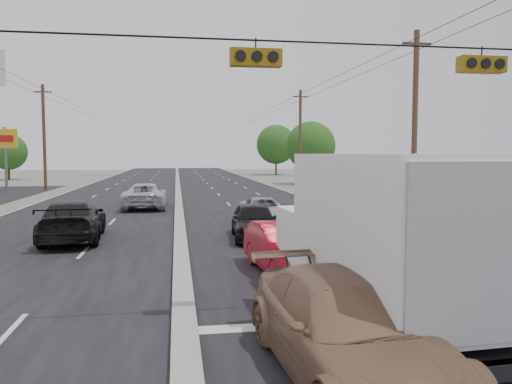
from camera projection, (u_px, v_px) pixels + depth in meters
ground at (184, 324)px, 10.29m from camera, size 200.00×200.00×0.00m
road_surface at (178, 197)px, 39.83m from camera, size 20.00×160.00×0.02m
center_median at (178, 196)px, 39.82m from camera, size 0.50×160.00×0.20m
utility_pole_left_c at (44, 137)px, 47.31m from camera, size 1.60×0.30×10.00m
utility_pole_right_b at (415, 123)px, 26.63m from camera, size 1.60×0.30×10.00m
utility_pole_right_c at (300, 138)px, 51.24m from camera, size 1.60×0.30×10.00m
traffic_signals at (251, 56)px, 10.09m from camera, size 25.00×0.30×0.54m
pole_sign_far at (5, 144)px, 46.82m from camera, size 2.20×0.25×6.00m
tree_left_far at (8, 152)px, 65.62m from camera, size 4.80×4.80×6.12m
tree_right_mid at (311, 146)px, 56.62m from camera, size 5.60×5.60×7.14m
tree_right_far at (276, 144)px, 81.34m from camera, size 6.40×6.40×8.16m
box_truck at (379, 239)px, 10.01m from camera, size 2.78×7.03×3.51m
tan_sedan at (347, 329)px, 7.75m from camera, size 2.60×5.56×1.57m
red_sedan at (286, 249)px, 14.49m from camera, size 1.95×4.60×1.48m
queue_car_a at (254, 221)px, 20.40m from camera, size 2.02×4.47×1.49m
queue_car_b at (376, 234)px, 17.27m from camera, size 2.05×4.62×1.47m
queue_car_c at (263, 211)px, 25.23m from camera, size 2.17×4.55×1.25m
queue_car_e at (337, 211)px, 25.25m from camera, size 1.94×3.81×1.24m
oncoming_near at (73, 221)px, 19.99m from camera, size 2.71×5.79×1.64m
oncoming_far at (145, 196)px, 31.83m from camera, size 2.67×5.76×1.60m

